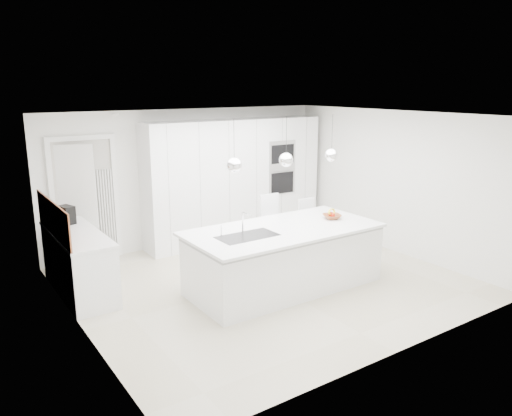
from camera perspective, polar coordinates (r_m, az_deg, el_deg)
floor at (r=7.68m, az=1.27°, el=-8.44°), size 5.50×5.50×0.00m
wall_back at (r=9.40m, az=-7.57°, el=3.55°), size 5.50×0.00×5.50m
wall_left at (r=6.17m, az=-19.98°, el=-2.64°), size 0.00×5.00×5.00m
ceiling at (r=7.11m, az=1.38°, el=10.52°), size 5.50×5.50×0.00m
tall_cabinets at (r=9.54m, az=-2.44°, el=3.21°), size 3.60×0.60×2.30m
oven_stack at (r=9.76m, az=3.02°, el=4.63°), size 0.62×0.04×1.05m
doorway_frame at (r=8.74m, az=-18.91°, el=0.62°), size 1.11×0.08×2.13m
hallway_door at (r=8.64m, az=-20.40°, el=0.21°), size 0.76×0.38×2.00m
radiator at (r=8.85m, az=-16.82°, el=-0.22°), size 0.32×0.04×1.40m
left_base_cabinets at (r=7.60m, az=-19.59°, el=-6.06°), size 0.60×1.80×0.86m
left_worktop at (r=7.46m, az=-19.86°, el=-2.81°), size 0.62×1.82×0.04m
oak_backsplash at (r=7.33m, az=-22.21°, el=-1.11°), size 0.02×1.80×0.50m
island_base at (r=7.35m, az=3.29°, el=-5.90°), size 2.80×1.20×0.86m
island_worktop at (r=7.25m, az=3.10°, el=-2.44°), size 2.84×1.40×0.04m
island_sink at (r=6.87m, az=-0.99°, el=-3.88°), size 0.84×0.44×0.18m
island_tap at (r=6.99m, az=-1.55°, el=-1.60°), size 0.02×0.02×0.30m
pendant_left at (r=6.52m, az=-2.50°, el=4.90°), size 0.20×0.20×0.20m
pendant_mid at (r=7.00m, az=3.46°, el=5.50°), size 0.20×0.20×0.20m
pendant_right at (r=7.54m, az=8.61°, el=5.98°), size 0.20×0.20×0.20m
fruit_bowl at (r=7.81m, az=8.67°, el=-0.98°), size 0.36×0.36×0.07m
espresso_machine at (r=7.95m, az=-20.84°, el=-0.73°), size 0.23×0.29×0.27m
bar_stool_left at (r=8.30m, az=2.09°, el=-2.52°), size 0.39×0.54×1.15m
bar_stool_right at (r=8.67m, az=6.25°, el=-2.36°), size 0.36×0.48×1.01m
apple_a at (r=7.84m, az=8.50°, el=-0.68°), size 0.07×0.07×0.07m
apple_b at (r=7.76m, az=8.76°, el=-0.84°), size 0.07×0.07×0.07m
banana_bunch at (r=7.80m, az=8.64°, el=-0.42°), size 0.22×0.16×0.20m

